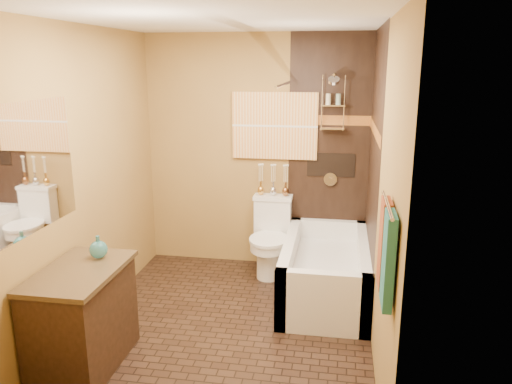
% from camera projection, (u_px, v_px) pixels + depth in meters
% --- Properties ---
extents(floor, '(3.00, 3.00, 0.00)m').
position_uv_depth(floor, '(227.00, 328.00, 4.25)').
color(floor, black).
rests_on(floor, ground).
extents(wall_left, '(0.02, 3.00, 2.50)m').
position_uv_depth(wall_left, '(84.00, 180.00, 4.13)').
color(wall_left, olive).
rests_on(wall_left, floor).
extents(wall_right, '(0.02, 3.00, 2.50)m').
position_uv_depth(wall_right, '(381.00, 192.00, 3.74)').
color(wall_right, olive).
rests_on(wall_right, floor).
extents(wall_back, '(2.40, 0.02, 2.50)m').
position_uv_depth(wall_back, '(256.00, 153.00, 5.37)').
color(wall_back, olive).
rests_on(wall_back, floor).
extents(wall_front, '(2.40, 0.02, 2.50)m').
position_uv_depth(wall_front, '(158.00, 257.00, 2.50)').
color(wall_front, olive).
rests_on(wall_front, floor).
extents(ceiling, '(3.00, 3.00, 0.00)m').
position_uv_depth(ceiling, '(222.00, 19.00, 3.62)').
color(ceiling, silver).
rests_on(ceiling, wall_back).
extents(alcove_tile_back, '(0.85, 0.01, 2.50)m').
position_uv_depth(alcove_tile_back, '(329.00, 155.00, 5.23)').
color(alcove_tile_back, black).
rests_on(alcove_tile_back, wall_back).
extents(alcove_tile_right, '(0.01, 1.50, 2.50)m').
position_uv_depth(alcove_tile_right, '(373.00, 172.00, 4.46)').
color(alcove_tile_right, black).
rests_on(alcove_tile_right, wall_right).
extents(mosaic_band_back, '(0.85, 0.01, 0.10)m').
position_uv_depth(mosaic_band_back, '(330.00, 120.00, 5.13)').
color(mosaic_band_back, brown).
rests_on(mosaic_band_back, alcove_tile_back).
extents(mosaic_band_right, '(0.01, 1.50, 0.10)m').
position_uv_depth(mosaic_band_right, '(375.00, 130.00, 4.37)').
color(mosaic_band_right, brown).
rests_on(mosaic_band_right, alcove_tile_right).
extents(alcove_niche, '(0.50, 0.01, 0.25)m').
position_uv_depth(alcove_niche, '(331.00, 165.00, 5.25)').
color(alcove_niche, black).
rests_on(alcove_niche, alcove_tile_back).
extents(shower_fixtures, '(0.24, 0.33, 1.16)m').
position_uv_depth(shower_fixtures, '(333.00, 117.00, 5.02)').
color(shower_fixtures, silver).
rests_on(shower_fixtures, floor).
extents(curtain_rod, '(0.03, 1.55, 0.03)m').
position_uv_depth(curtain_rod, '(287.00, 83.00, 4.39)').
color(curtain_rod, silver).
rests_on(curtain_rod, wall_back).
extents(towel_bar, '(0.02, 0.55, 0.02)m').
position_uv_depth(towel_bar, '(388.00, 205.00, 2.70)').
color(towel_bar, silver).
rests_on(towel_bar, wall_right).
extents(towel_teal, '(0.05, 0.22, 0.52)m').
position_uv_depth(towel_teal, '(388.00, 260.00, 2.64)').
color(towel_teal, '#1F6860').
rests_on(towel_teal, towel_bar).
extents(towel_rust, '(0.05, 0.22, 0.52)m').
position_uv_depth(towel_rust, '(384.00, 243.00, 2.89)').
color(towel_rust, maroon).
rests_on(towel_rust, towel_bar).
extents(sunset_painting, '(0.90, 0.04, 0.70)m').
position_uv_depth(sunset_painting, '(275.00, 126.00, 5.24)').
color(sunset_painting, orange).
rests_on(sunset_painting, wall_back).
extents(vanity_mirror, '(0.01, 1.00, 0.90)m').
position_uv_depth(vanity_mirror, '(32.00, 167.00, 3.41)').
color(vanity_mirror, white).
rests_on(vanity_mirror, wall_left).
extents(bathtub, '(0.80, 1.50, 0.55)m').
position_uv_depth(bathtub, '(326.00, 275.00, 4.78)').
color(bathtub, white).
rests_on(bathtub, floor).
extents(toilet, '(0.41, 0.61, 0.81)m').
position_uv_depth(toilet, '(270.00, 237.00, 5.27)').
color(toilet, white).
rests_on(toilet, floor).
extents(vanity, '(0.53, 0.87, 0.77)m').
position_uv_depth(vanity, '(82.00, 318.00, 3.65)').
color(vanity, black).
rests_on(vanity, floor).
extents(teal_bottle, '(0.18, 0.18, 0.21)m').
position_uv_depth(teal_bottle, '(98.00, 247.00, 3.74)').
color(teal_bottle, teal).
rests_on(teal_bottle, vanity).
extents(bud_vases, '(0.34, 0.07, 0.33)m').
position_uv_depth(bud_vases, '(273.00, 179.00, 5.29)').
color(bud_vases, gold).
rests_on(bud_vases, toilet).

